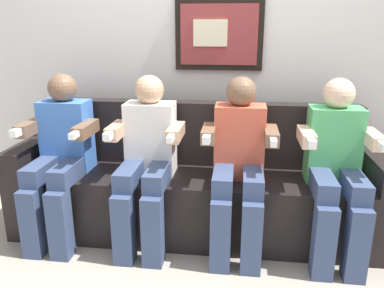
{
  "coord_description": "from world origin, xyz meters",
  "views": [
    {
      "loc": [
        0.29,
        -2.14,
        1.4
      ],
      "look_at": [
        0.0,
        0.15,
        0.7
      ],
      "focal_mm": 36.0,
      "sensor_mm": 36.0,
      "label": 1
    }
  ],
  "objects": [
    {
      "name": "person_leftmost",
      "position": [
        -0.88,
        0.16,
        0.61
      ],
      "size": [
        0.46,
        0.56,
        1.11
      ],
      "color": "#3F72CC",
      "rests_on": "ground_plane"
    },
    {
      "name": "couch",
      "position": [
        0.0,
        0.33,
        0.31
      ],
      "size": [
        2.5,
        0.58,
        0.9
      ],
      "color": "black",
      "rests_on": "ground_plane"
    },
    {
      "name": "ground_plane",
      "position": [
        0.0,
        0.0,
        0.0
      ],
      "size": [
        6.37,
        6.37,
        0.0
      ],
      "primitive_type": "plane",
      "color": "#9E9384"
    },
    {
      "name": "person_left_center",
      "position": [
        -0.29,
        0.16,
        0.61
      ],
      "size": [
        0.46,
        0.56,
        1.11
      ],
      "color": "white",
      "rests_on": "ground_plane"
    },
    {
      "name": "person_right_center",
      "position": [
        0.29,
        0.16,
        0.61
      ],
      "size": [
        0.46,
        0.56,
        1.11
      ],
      "color": "#D8593F",
      "rests_on": "ground_plane"
    },
    {
      "name": "person_rightmost",
      "position": [
        0.88,
        0.16,
        0.61
      ],
      "size": [
        0.46,
        0.56,
        1.11
      ],
      "color": "#4CB266",
      "rests_on": "ground_plane"
    },
    {
      "name": "back_wall_assembly",
      "position": [
        0.0,
        0.76,
        1.3
      ],
      "size": [
        4.9,
        0.1,
        2.6
      ],
      "color": "silver",
      "rests_on": "ground_plane"
    }
  ]
}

